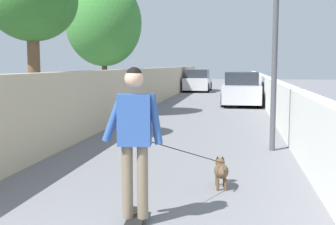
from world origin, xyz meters
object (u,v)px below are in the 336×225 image
object	(u,v)px
skateboard	(135,219)
car_far	(198,81)
tree_left_mid	(32,1)
person_skateboarder	(135,130)
lamp_post	(276,21)
tree_left_near	(104,23)
car_near	(241,90)
dog	(221,170)

from	to	relation	value
skateboard	car_far	size ratio (longest dim) A/B	0.20
tree_left_mid	person_skateboarder	xyz separation A→B (m)	(-4.84, -3.65, -2.24)
lamp_post	person_skateboarder	bearing A→B (deg)	157.77
tree_left_near	car_far	size ratio (longest dim) A/B	1.19
tree_left_mid	lamp_post	bearing A→B (deg)	-90.85
tree_left_mid	car_near	world-z (taller)	tree_left_mid
tree_left_near	dog	distance (m)	10.27
dog	skateboard	bearing A→B (deg)	151.14
tree_left_mid	dog	distance (m)	6.36
car_far	dog	bearing A→B (deg)	-173.84
tree_left_mid	skateboard	bearing A→B (deg)	-142.98
dog	tree_left_mid	bearing A→B (deg)	55.54
lamp_post	car_near	size ratio (longest dim) A/B	0.98
tree_left_near	person_skateboarder	size ratio (longest dim) A/B	2.79
tree_left_near	person_skateboarder	world-z (taller)	tree_left_near
tree_left_mid	car_near	bearing A→B (deg)	-24.99
tree_left_mid	person_skateboarder	distance (m)	6.47
tree_left_near	tree_left_mid	bearing A→B (deg)	-179.89
lamp_post	person_skateboarder	distance (m)	5.41
lamp_post	person_skateboarder	world-z (taller)	lamp_post
lamp_post	car_near	xyz separation A→B (m)	(10.80, 0.60, -2.10)
tree_left_near	car_near	xyz separation A→B (m)	(5.22, -5.01, -2.66)
car_far	car_near	bearing A→B (deg)	-163.24
tree_left_mid	skateboard	size ratio (longest dim) A/B	5.40
tree_left_near	car_far	xyz separation A→B (m)	(15.09, -2.03, -2.66)
tree_left_near	lamp_post	bearing A→B (deg)	-134.88
tree_left_mid	car_far	bearing A→B (deg)	-5.61
lamp_post	dog	distance (m)	4.11
person_skateboarder	car_far	xyz separation A→B (m)	(25.43, 1.63, -0.41)
dog	car_far	xyz separation A→B (m)	(23.74, 2.56, 0.44)
tree_left_near	car_near	size ratio (longest dim) A/B	1.19
dog	car_far	distance (m)	23.88
skateboard	car_far	distance (m)	25.49
person_skateboarder	car_far	size ratio (longest dim) A/B	0.42
dog	car_far	size ratio (longest dim) A/B	0.48
skateboard	tree_left_near	bearing A→B (deg)	19.50
car_far	tree_left_near	bearing A→B (deg)	172.33
tree_left_near	person_skateboarder	bearing A→B (deg)	-160.50
tree_left_near	tree_left_mid	xyz separation A→B (m)	(-5.50, -0.01, -0.01)
lamp_post	car_near	bearing A→B (deg)	3.18
lamp_post	skateboard	bearing A→B (deg)	157.77
car_near	person_skateboarder	bearing A→B (deg)	175.06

